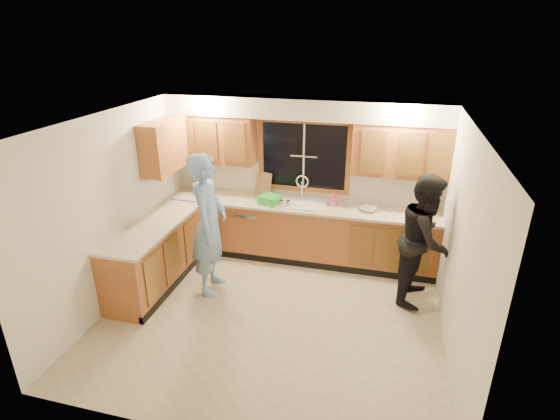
# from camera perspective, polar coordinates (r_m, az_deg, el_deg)

# --- Properties ---
(floor) EXTENTS (4.20, 4.20, 0.00)m
(floor) POSITION_cam_1_polar(r_m,az_deg,el_deg) (5.79, -1.09, -13.54)
(floor) COLOR #B9A98E
(floor) RESTS_ON ground
(ceiling) EXTENTS (4.20, 4.20, 0.00)m
(ceiling) POSITION_cam_1_polar(r_m,az_deg,el_deg) (4.76, -1.32, 11.53)
(ceiling) COLOR white
(wall_back) EXTENTS (4.20, 0.00, 4.20)m
(wall_back) POSITION_cam_1_polar(r_m,az_deg,el_deg) (6.87, 3.09, 4.25)
(wall_back) COLOR silver
(wall_back) RESTS_ON ground
(wall_left) EXTENTS (0.00, 3.80, 3.80)m
(wall_left) POSITION_cam_1_polar(r_m,az_deg,el_deg) (6.02, -20.82, 0.01)
(wall_left) COLOR silver
(wall_left) RESTS_ON ground
(wall_right) EXTENTS (0.00, 3.80, 3.80)m
(wall_right) POSITION_cam_1_polar(r_m,az_deg,el_deg) (5.06, 22.46, -4.60)
(wall_right) COLOR silver
(wall_right) RESTS_ON ground
(base_cabinets_back) EXTENTS (4.20, 0.60, 0.88)m
(base_cabinets_back) POSITION_cam_1_polar(r_m,az_deg,el_deg) (6.90, 2.44, -2.91)
(base_cabinets_back) COLOR #AB6131
(base_cabinets_back) RESTS_ON ground
(base_cabinets_left) EXTENTS (0.60, 1.90, 0.88)m
(base_cabinets_left) POSITION_cam_1_polar(r_m,az_deg,el_deg) (6.46, -15.90, -5.72)
(base_cabinets_left) COLOR #AB6131
(base_cabinets_left) RESTS_ON ground
(countertop_back) EXTENTS (4.20, 0.63, 0.04)m
(countertop_back) POSITION_cam_1_polar(r_m,az_deg,el_deg) (6.70, 2.48, 0.58)
(countertop_back) COLOR beige
(countertop_back) RESTS_ON base_cabinets_back
(countertop_left) EXTENTS (0.63, 1.90, 0.04)m
(countertop_left) POSITION_cam_1_polar(r_m,az_deg,el_deg) (6.26, -16.23, -2.02)
(countertop_left) COLOR beige
(countertop_left) RESTS_ON base_cabinets_left
(upper_cabinets_left) EXTENTS (1.35, 0.33, 0.75)m
(upper_cabinets_left) POSITION_cam_1_polar(r_m,az_deg,el_deg) (6.97, -8.80, 9.21)
(upper_cabinets_left) COLOR #AB6131
(upper_cabinets_left) RESTS_ON wall_back
(upper_cabinets_right) EXTENTS (1.35, 0.33, 0.75)m
(upper_cabinets_right) POSITION_cam_1_polar(r_m,az_deg,el_deg) (6.43, 15.54, 7.50)
(upper_cabinets_right) COLOR #AB6131
(upper_cabinets_right) RESTS_ON wall_back
(upper_cabinets_return) EXTENTS (0.33, 0.90, 0.75)m
(upper_cabinets_return) POSITION_cam_1_polar(r_m,az_deg,el_deg) (6.66, -14.95, 8.07)
(upper_cabinets_return) COLOR #AB6131
(upper_cabinets_return) RESTS_ON wall_left
(soffit) EXTENTS (4.20, 0.35, 0.30)m
(soffit) POSITION_cam_1_polar(r_m,az_deg,el_deg) (6.43, 2.97, 13.10)
(soffit) COLOR silver
(soffit) RESTS_ON wall_back
(window_frame) EXTENTS (1.44, 0.03, 1.14)m
(window_frame) POSITION_cam_1_polar(r_m,az_deg,el_deg) (6.76, 3.13, 7.04)
(window_frame) COLOR black
(window_frame) RESTS_ON wall_back
(sink) EXTENTS (0.86, 0.52, 0.57)m
(sink) POSITION_cam_1_polar(r_m,az_deg,el_deg) (6.73, 2.51, 0.37)
(sink) COLOR white
(sink) RESTS_ON countertop_back
(dishwasher) EXTENTS (0.60, 0.56, 0.82)m
(dishwasher) POSITION_cam_1_polar(r_m,az_deg,el_deg) (7.11, -4.29, -2.41)
(dishwasher) COLOR silver
(dishwasher) RESTS_ON floor
(stove) EXTENTS (0.58, 0.75, 0.90)m
(stove) POSITION_cam_1_polar(r_m,az_deg,el_deg) (6.04, -18.57, -8.07)
(stove) COLOR silver
(stove) RESTS_ON floor
(man) EXTENTS (0.57, 0.78, 1.97)m
(man) POSITION_cam_1_polar(r_m,az_deg,el_deg) (5.92, -9.27, -1.92)
(man) COLOR #77A3E2
(man) RESTS_ON floor
(woman) EXTENTS (0.84, 0.99, 1.76)m
(woman) POSITION_cam_1_polar(r_m,az_deg,el_deg) (5.98, 18.40, -3.67)
(woman) COLOR black
(woman) RESTS_ON floor
(knife_block) EXTENTS (0.15, 0.14, 0.21)m
(knife_block) POSITION_cam_1_polar(r_m,az_deg,el_deg) (7.24, -10.77, 2.97)
(knife_block) COLOR brown
(knife_block) RESTS_ON countertop_back
(cutting_board) EXTENTS (0.31, 0.19, 0.38)m
(cutting_board) POSITION_cam_1_polar(r_m,az_deg,el_deg) (6.99, -2.19, 3.40)
(cutting_board) COLOR tan
(cutting_board) RESTS_ON countertop_back
(dish_crate) EXTENTS (0.37, 0.36, 0.14)m
(dish_crate) POSITION_cam_1_polar(r_m,az_deg,el_deg) (6.68, -1.29, 1.36)
(dish_crate) COLOR green
(dish_crate) RESTS_ON countertop_back
(soap_bottle) EXTENTS (0.13, 0.13, 0.21)m
(soap_bottle) POSITION_cam_1_polar(r_m,az_deg,el_deg) (6.65, 6.97, 1.41)
(soap_bottle) COLOR #E55785
(soap_bottle) RESTS_ON countertop_back
(bowl) EXTENTS (0.31, 0.31, 0.06)m
(bowl) POSITION_cam_1_polar(r_m,az_deg,el_deg) (6.56, 11.47, 0.10)
(bowl) COLOR silver
(bowl) RESTS_ON countertop_back
(can_left) EXTENTS (0.07, 0.07, 0.12)m
(can_left) POSITION_cam_1_polar(r_m,az_deg,el_deg) (6.54, 0.14, 0.78)
(can_left) COLOR beige
(can_left) RESTS_ON countertop_back
(can_right) EXTENTS (0.07, 0.07, 0.11)m
(can_right) POSITION_cam_1_polar(r_m,az_deg,el_deg) (6.55, 1.11, 0.78)
(can_right) COLOR beige
(can_right) RESTS_ON countertop_back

